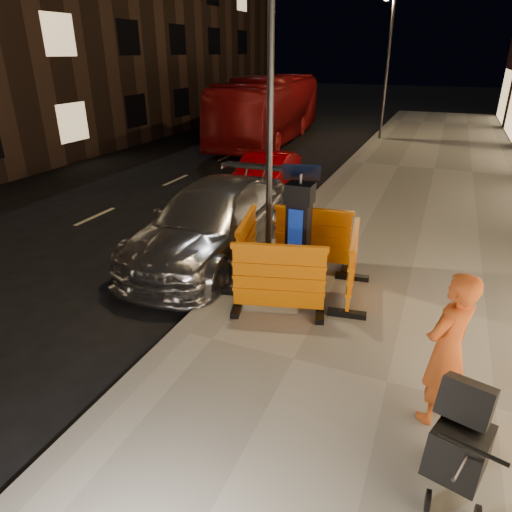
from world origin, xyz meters
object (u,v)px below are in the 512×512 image
at_px(barrier_back, 312,237).
at_px(parking_kiosk, 298,231).
at_px(car_silver, 214,255).
at_px(man, 447,350).
at_px(stroller, 461,445).
at_px(car_red, 265,195).
at_px(barrier_bldgside, 352,265).
at_px(bus_doubledecker, 269,141).
at_px(barrier_kerbside, 247,248).
at_px(barrier_front, 279,280).

bearing_deg(barrier_back, parking_kiosk, -96.84).
distance_m(parking_kiosk, car_silver, 2.62).
distance_m(man, stroller, 1.00).
bearing_deg(car_red, barrier_bldgside, -59.79).
distance_m(bus_doubledecker, man, 18.54).
height_order(barrier_back, man, man).
height_order(barrier_kerbside, car_silver, barrier_kerbside).
distance_m(parking_kiosk, man, 3.42).
relative_size(parking_kiosk, bus_doubledecker, 0.20).
height_order(car_red, bus_doubledecker, bus_doubledecker).
relative_size(car_silver, bus_doubledecker, 0.48).
height_order(man, stroller, man).
xyz_separation_m(barrier_back, car_red, (-2.72, 4.54, -0.73)).
distance_m(barrier_front, bus_doubledecker, 16.20).
distance_m(parking_kiosk, barrier_front, 1.06).
distance_m(barrier_back, man, 4.16).
xyz_separation_m(man, stroller, (0.20, -0.90, -0.40)).
xyz_separation_m(parking_kiosk, car_silver, (-2.13, 0.95, -1.19)).
distance_m(barrier_bldgside, car_silver, 3.30).
distance_m(barrier_back, barrier_kerbside, 1.34).
bearing_deg(barrier_bldgside, man, -156.54).
bearing_deg(car_red, barrier_back, -62.62).
bearing_deg(barrier_front, barrier_kerbside, 120.16).
xyz_separation_m(car_red, man, (5.14, -7.90, 1.06)).
bearing_deg(barrier_kerbside, parking_kiosk, -101.84).
height_order(parking_kiosk, stroller, parking_kiosk).
xyz_separation_m(parking_kiosk, barrier_front, (0.00, -0.95, -0.46)).
height_order(barrier_back, car_red, barrier_back).
bearing_deg(barrier_front, stroller, -56.93).
distance_m(barrier_front, barrier_kerbside, 1.34).
distance_m(barrier_back, stroller, 5.01).
xyz_separation_m(barrier_front, man, (2.42, -1.47, 0.33)).
bearing_deg(bus_doubledecker, car_red, -74.31).
bearing_deg(car_red, parking_kiosk, -67.19).
relative_size(barrier_kerbside, barrier_bldgside, 1.00).
height_order(bus_doubledecker, man, man).
distance_m(barrier_front, barrier_bldgside, 1.34).
xyz_separation_m(barrier_front, barrier_bldgside, (0.95, 0.95, 0.00)).
bearing_deg(car_silver, bus_doubledecker, 105.82).
height_order(bus_doubledecker, stroller, bus_doubledecker).
relative_size(car_red, bus_doubledecker, 0.35).
distance_m(barrier_bldgside, car_red, 6.64).
distance_m(barrier_bldgside, man, 2.85).
bearing_deg(bus_doubledecker, stroller, -68.41).
height_order(barrier_bldgside, car_silver, barrier_bldgside).
distance_m(barrier_kerbside, car_silver, 1.68).
height_order(barrier_back, car_silver, barrier_back).
xyz_separation_m(barrier_back, man, (2.42, -3.37, 0.33)).
bearing_deg(car_red, bus_doubledecker, 106.50).
relative_size(car_red, stroller, 3.64).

